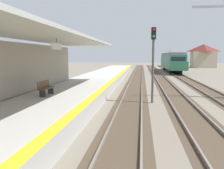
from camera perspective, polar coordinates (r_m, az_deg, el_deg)
The scene contains 9 objects.
station_platform at distance 17.92m, azimuth -9.22°, elevation -2.10°, with size 5.00×80.00×0.91m.
station_building_with_canopy at distance 12.66m, azimuth -25.64°, elevation 3.52°, with size 4.85×24.00×4.43m.
track_pair_nearest_platform at distance 21.20m, azimuth 5.44°, elevation -1.70°, with size 2.34×120.00×0.16m.
track_pair_middle at distance 21.36m, azimuth 14.59°, elevation -1.83°, with size 2.34×120.00×0.16m.
track_pair_far_side at distance 22.05m, azimuth 23.39°, elevation -1.92°, with size 2.34×120.00×0.16m.
approaching_train at distance 49.17m, azimuth 14.60°, elevation 5.62°, with size 2.93×19.60×4.76m.
rail_signal_post at distance 16.13m, azimuth 10.14°, elevation 6.66°, with size 0.32×0.34×5.20m.
platform_bench at distance 14.55m, azimuth -16.13°, elevation -0.74°, with size 0.45×1.60×0.88m.
distant_trackside_house at distance 68.55m, azimuth 21.65°, elevation 6.69°, with size 6.60×5.28×6.40m.
Camera 1 is at (2.59, -0.94, 3.31)m, focal length 36.95 mm.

